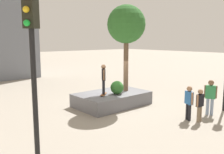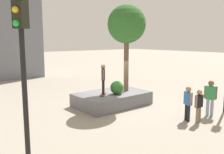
% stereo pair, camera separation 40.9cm
% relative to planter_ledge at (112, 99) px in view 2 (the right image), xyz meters
% --- Properties ---
extents(ground_plane, '(120.00, 120.00, 0.00)m').
position_rel_planter_ledge_xyz_m(ground_plane, '(-0.12, 0.00, -0.37)').
color(ground_plane, '#9E9384').
extents(planter_ledge, '(4.04, 2.55, 0.74)m').
position_rel_planter_ledge_xyz_m(planter_ledge, '(0.00, 0.00, 0.00)').
color(planter_ledge, slate).
rests_on(planter_ledge, ground).
extents(plaza_tree, '(2.17, 2.17, 4.93)m').
position_rel_planter_ledge_xyz_m(plaza_tree, '(-0.95, 0.14, 4.16)').
color(plaza_tree, brown).
rests_on(plaza_tree, planter_ledge).
extents(boxwood_shrub, '(0.73, 0.73, 0.73)m').
position_rel_planter_ledge_xyz_m(boxwood_shrub, '(0.02, 0.45, 0.74)').
color(boxwood_shrub, '#2D6628').
rests_on(boxwood_shrub, planter_ledge).
extents(skateboard, '(0.75, 0.67, 0.07)m').
position_rel_planter_ledge_xyz_m(skateboard, '(0.75, 0.17, 0.43)').
color(skateboard, brown).
rests_on(skateboard, planter_ledge).
extents(skateboarder, '(0.40, 0.46, 1.60)m').
position_rel_planter_ledge_xyz_m(skateboarder, '(0.75, 0.17, 1.37)').
color(skateboarder, black).
rests_on(skateboarder, skateboard).
extents(traffic_light_corner, '(0.37, 0.36, 4.81)m').
position_rel_planter_ledge_xyz_m(traffic_light_corner, '(6.63, 4.98, 2.89)').
color(traffic_light_corner, black).
rests_on(traffic_light_corner, ground).
extents(passerby_with_bag, '(0.38, 0.55, 1.76)m').
position_rel_planter_ledge_xyz_m(passerby_with_bag, '(-2.51, 4.52, 0.65)').
color(passerby_with_bag, '#8C9EB7').
rests_on(passerby_with_bag, ground).
extents(pedestrian_crossing, '(0.34, 0.51, 1.62)m').
position_rel_planter_ledge_xyz_m(pedestrian_crossing, '(-1.01, 4.27, 0.56)').
color(pedestrian_crossing, black).
rests_on(pedestrian_crossing, ground).
extents(bystander_watching, '(0.52, 0.23, 1.52)m').
position_rel_planter_ledge_xyz_m(bystander_watching, '(-1.18, 4.72, 0.51)').
color(bystander_watching, '#847056').
rests_on(bystander_watching, ground).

